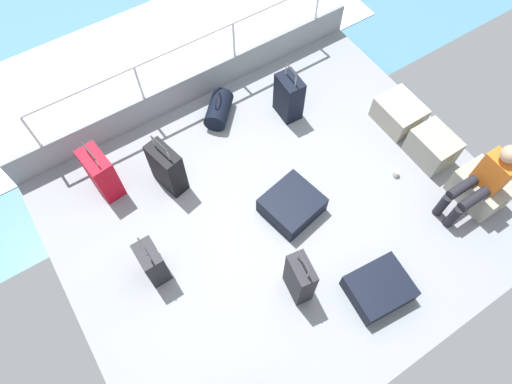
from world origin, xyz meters
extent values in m
cube|color=gray|center=(0.00, 0.00, -0.03)|extent=(4.40, 5.20, 0.06)
cube|color=gray|center=(-2.17, 0.00, 0.23)|extent=(0.06, 5.20, 0.45)
cylinder|color=silver|center=(-2.17, -2.08, 0.50)|extent=(0.04, 0.04, 1.00)
cylinder|color=silver|center=(-2.17, -0.69, 0.50)|extent=(0.04, 0.04, 1.00)
cylinder|color=silver|center=(-2.17, 0.69, 0.50)|extent=(0.04, 0.04, 1.00)
cylinder|color=silver|center=(-2.17, 2.08, 0.50)|extent=(0.04, 0.04, 1.00)
cylinder|color=silver|center=(-2.17, 0.00, 1.00)|extent=(0.04, 4.16, 0.04)
cube|color=white|center=(-3.60, 0.00, -0.34)|extent=(2.40, 7.28, 0.01)
cube|color=#9E9989|center=(-0.30, 2.13, 0.17)|extent=(0.59, 0.50, 0.34)
torus|color=tan|center=(-0.60, 2.13, 0.24)|extent=(0.02, 0.12, 0.12)
torus|color=tan|center=(0.00, 2.13, 0.24)|extent=(0.02, 0.12, 0.12)
cube|color=gray|center=(0.36, 2.10, 0.20)|extent=(0.56, 0.43, 0.41)
torus|color=tan|center=(0.07, 2.10, 0.29)|extent=(0.02, 0.12, 0.12)
torus|color=tan|center=(0.65, 2.10, 0.29)|extent=(0.02, 0.12, 0.12)
cube|color=gray|center=(1.13, 2.16, 0.20)|extent=(0.62, 0.47, 0.40)
torus|color=tan|center=(0.81, 2.16, 0.28)|extent=(0.02, 0.12, 0.12)
torus|color=tan|center=(1.45, 2.16, 0.28)|extent=(0.02, 0.12, 0.12)
cube|color=orange|center=(1.13, 2.11, 0.64)|extent=(0.34, 0.20, 0.48)
sphere|color=tan|center=(1.13, 2.11, 1.00)|extent=(0.20, 0.20, 0.20)
cylinder|color=black|center=(1.22, 1.81, 0.44)|extent=(0.12, 0.40, 0.12)
cylinder|color=black|center=(1.22, 1.61, 0.20)|extent=(0.11, 0.11, 0.40)
cylinder|color=black|center=(1.04, 1.81, 0.44)|extent=(0.12, 0.40, 0.12)
cylinder|color=black|center=(1.04, 1.61, 0.20)|extent=(0.11, 0.11, 0.40)
cube|color=black|center=(-1.11, -0.92, 0.34)|extent=(0.48, 0.32, 0.69)
cylinder|color=#A5A8AD|center=(-1.24, -0.95, 0.78)|extent=(0.02, 0.02, 0.18)
cylinder|color=#A5A8AD|center=(-0.98, -0.90, 0.78)|extent=(0.02, 0.02, 0.18)
cylinder|color=#2D2D2D|center=(-1.11, -0.92, 0.86)|extent=(0.28, 0.08, 0.02)
cube|color=silver|center=(-1.14, -0.81, 0.50)|extent=(0.05, 0.02, 0.08)
cube|color=black|center=(0.04, 0.13, 0.13)|extent=(0.70, 0.73, 0.27)
cube|color=green|center=(-0.02, 0.45, 0.22)|extent=(0.05, 0.02, 0.08)
cube|color=#B70C1E|center=(-1.49, -1.62, 0.34)|extent=(0.48, 0.31, 0.67)
cylinder|color=#A5A8AD|center=(-1.62, -1.64, 0.74)|extent=(0.02, 0.02, 0.14)
cylinder|color=#A5A8AD|center=(-1.35, -1.61, 0.74)|extent=(0.02, 0.02, 0.14)
cylinder|color=#2D2D2D|center=(-1.49, -1.62, 0.81)|extent=(0.29, 0.05, 0.02)
cube|color=silver|center=(-1.50, -1.49, 0.39)|extent=(0.05, 0.01, 0.08)
cube|color=black|center=(-1.24, 0.96, 0.33)|extent=(0.39, 0.28, 0.65)
cylinder|color=#A5A8AD|center=(-1.35, 0.97, 0.74)|extent=(0.02, 0.02, 0.18)
cylinder|color=#A5A8AD|center=(-1.12, 0.96, 0.74)|extent=(0.02, 0.02, 0.18)
cylinder|color=#2D2D2D|center=(-1.24, 0.96, 0.84)|extent=(0.25, 0.03, 0.02)
cube|color=silver|center=(-1.23, 1.09, 0.53)|extent=(0.05, 0.01, 0.08)
cube|color=black|center=(1.40, 0.34, 0.12)|extent=(0.61, 0.70, 0.24)
cube|color=silver|center=(1.43, 0.67, 0.13)|extent=(0.05, 0.01, 0.08)
cube|color=black|center=(-0.15, -1.62, 0.29)|extent=(0.34, 0.23, 0.59)
cylinder|color=#A5A8AD|center=(-0.25, -1.62, 0.67)|extent=(0.02, 0.02, 0.17)
cylinder|color=#A5A8AD|center=(-0.05, -1.62, 0.67)|extent=(0.02, 0.02, 0.17)
cylinder|color=#2D2D2D|center=(-0.15, -1.62, 0.76)|extent=(0.23, 0.02, 0.02)
cube|color=white|center=(-0.15, -1.50, 0.44)|extent=(0.05, 0.01, 0.08)
cube|color=black|center=(0.88, -0.39, 0.35)|extent=(0.38, 0.25, 0.71)
cylinder|color=#A5A8AD|center=(0.78, -0.37, 0.79)|extent=(0.02, 0.02, 0.17)
cylinder|color=#A5A8AD|center=(0.99, -0.40, 0.79)|extent=(0.02, 0.02, 0.17)
cylinder|color=#2D2D2D|center=(0.88, -0.39, 0.87)|extent=(0.23, 0.06, 0.02)
cube|color=silver|center=(0.90, -0.28, 0.43)|extent=(0.05, 0.01, 0.08)
cylinder|color=black|center=(-1.69, 0.13, 0.15)|extent=(0.59, 0.58, 0.30)
torus|color=black|center=(-1.69, 0.13, 0.31)|extent=(0.20, 0.19, 0.26)
cylinder|color=white|center=(0.35, 1.54, 0.05)|extent=(0.08, 0.08, 0.10)
camera|label=1|loc=(1.88, -1.58, 4.96)|focal=31.49mm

